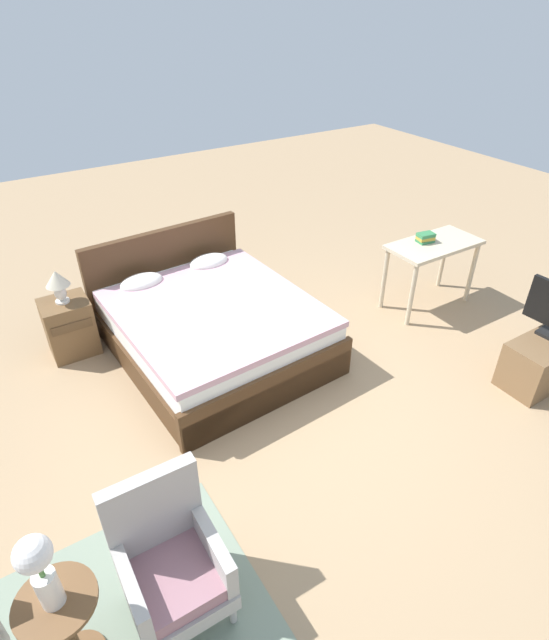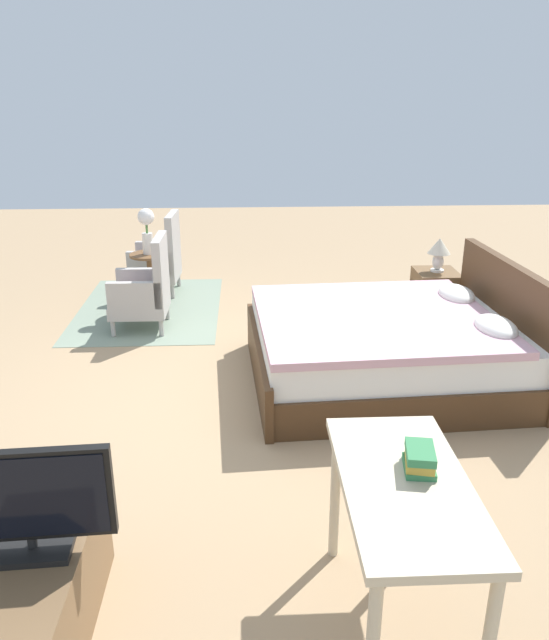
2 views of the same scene
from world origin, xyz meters
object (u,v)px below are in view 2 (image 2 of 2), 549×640
armchair_by_window_left (159,261)px  vanity_desk (403,505)px  nightstand (434,299)px  armchair_by_window_right (145,291)px  side_table (150,275)px  bed (389,347)px  tv_flatscreen (24,502)px  flower_vase (146,226)px  tv_stand (40,594)px  book_stack (419,459)px  table_lamp (439,250)px

armchair_by_window_left → vanity_desk: (4.89, 1.63, 0.27)m
nightstand → armchair_by_window_right: bearing=-92.0°
side_table → armchair_by_window_right: bearing=2.8°
bed → tv_flatscreen: size_ratio=3.09×
armchair_by_window_left → tv_flatscreen: 4.88m
armchair_by_window_right → side_table: (-0.57, -0.03, 0.00)m
armchair_by_window_right → flower_vase: flower_vase is taller
bed → tv_stand: bearing=-40.0°
armchair_by_window_left → tv_stand: armchair_by_window_left is taller
nightstand → vanity_desk: (3.65, -1.22, 0.37)m
armchair_by_window_left → book_stack: (4.81, 1.70, 0.44)m
table_lamp → vanity_desk: 3.85m
bed → nightstand: size_ratio=3.80×
armchair_by_window_right → nightstand: (0.10, 2.85, -0.10)m
flower_vase → nightstand: (0.67, 2.88, -0.62)m
tv_flatscreen → book_stack: (-0.05, 1.61, 0.12)m
armchair_by_window_left → vanity_desk: size_ratio=0.88×
tv_flatscreen → armchair_by_window_right: bearing=-178.7°
side_table → vanity_desk: vanity_desk is taller
nightstand → book_stack: size_ratio=2.93×
armchair_by_window_left → table_lamp: 3.14m
tv_stand → armchair_by_window_left: bearing=-179.0°
flower_vase → nightstand: bearing=76.9°
armchair_by_window_right → book_stack: size_ratio=4.69×
armchair_by_window_right → flower_vase: (-0.57, -0.03, 0.52)m
armchair_by_window_left → book_stack: size_ratio=4.69×
table_lamp → tv_flatscreen: (3.63, -2.76, -0.09)m
armchair_by_window_right → nightstand: 2.85m
side_table → tv_flatscreen: (4.30, 0.12, 0.32)m
vanity_desk → book_stack: book_stack is taller
bed → book_stack: (2.39, -0.44, 0.52)m
side_table → tv_stand: size_ratio=0.64×
armchair_by_window_right → side_table: bearing=-177.2°
nightstand → table_lamp: 0.50m
armchair_by_window_left → flower_vase: 0.77m
tv_flatscreen → bed: bearing=140.0°
vanity_desk → book_stack: (-0.08, 0.07, 0.17)m
flower_vase → armchair_by_window_right: bearing=2.8°
tv_flatscreen → tv_stand: bearing=-176.6°
flower_vase → nightstand: 3.02m
armchair_by_window_left → nightstand: (1.24, 2.85, -0.10)m
bed → armchair_by_window_right: 2.49m
bed → nightstand: 1.38m
bed → vanity_desk: bed is taller
side_table → vanity_desk: 4.63m
side_table → book_stack: book_stack is taller
side_table → tv_flatscreen: 4.31m
armchair_by_window_right → vanity_desk: armchair_by_window_right is taller
armchair_by_window_left → flower_vase: bearing=-2.8°
side_table → flower_vase: flower_vase is taller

